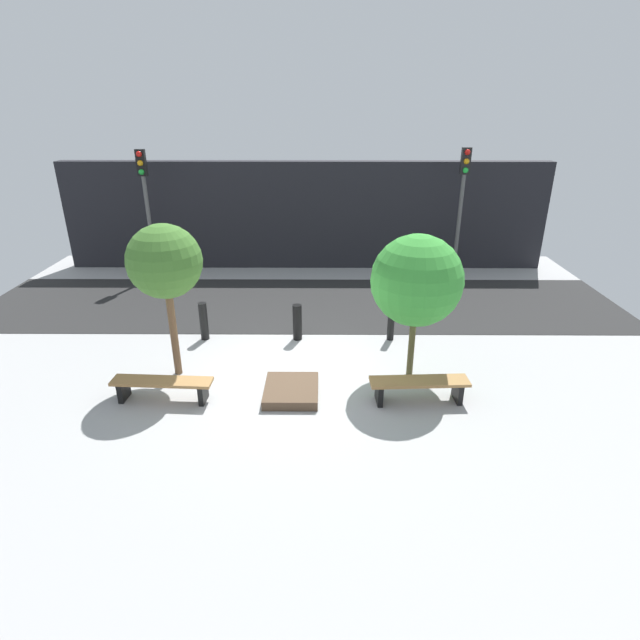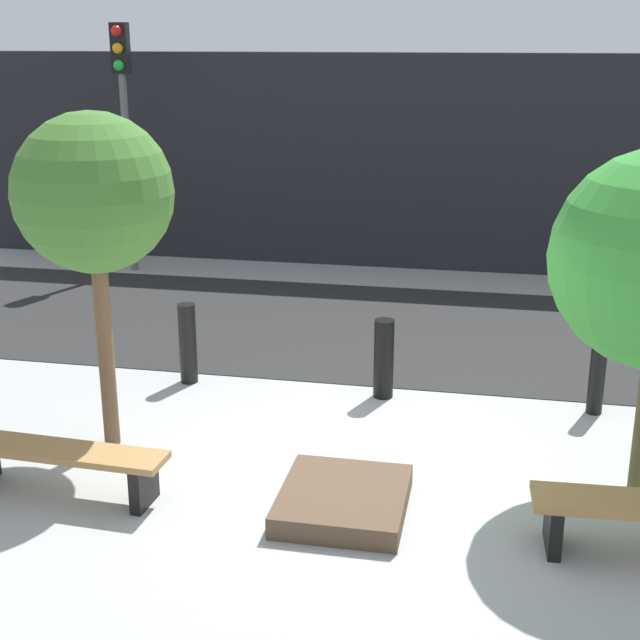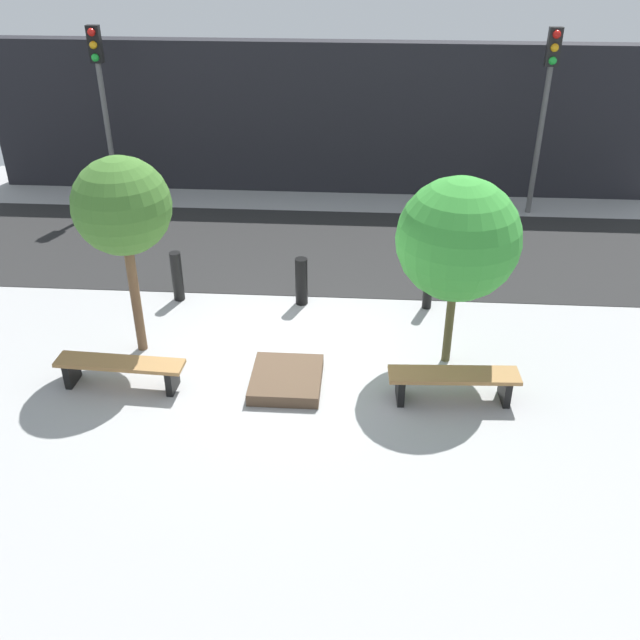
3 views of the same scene
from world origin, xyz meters
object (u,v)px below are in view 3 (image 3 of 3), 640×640
object	(u,v)px
traffic_light_west	(101,85)
bollard_far_left	(177,276)
bollard_left	(301,281)
traffic_light_mid_west	(547,91)
planter_bed	(286,379)
bench_left	(120,368)
tree_behind_right_bench	(458,240)
bollard_center	(428,284)
tree_behind_left_bench	(122,207)
bench_right	(453,380)

from	to	relation	value
traffic_light_west	bollard_far_left	bearing A→B (deg)	-60.74
bollard_left	traffic_light_mid_west	size ratio (longest dim) A/B	0.22
planter_bed	traffic_light_west	distance (m)	9.17
traffic_light_west	bench_left	bearing A→B (deg)	-71.83
tree_behind_right_bench	bollard_left	size ratio (longest dim) A/B	3.37
bollard_center	tree_behind_left_bench	bearing A→B (deg)	-160.22
traffic_light_west	traffic_light_mid_west	world-z (taller)	traffic_light_mid_west
bench_left	traffic_light_west	xyz separation A→B (m)	(-2.45, 7.47, 2.43)
bench_right	tree_behind_left_bench	size ratio (longest dim) A/B	0.59
bench_right	tree_behind_left_bench	world-z (taller)	tree_behind_left_bench
bollard_left	planter_bed	bearing A→B (deg)	-90.00
bench_right	bollard_left	distance (m)	3.68
tree_behind_right_bench	bollard_far_left	xyz separation A→B (m)	(-4.70, 1.69, -1.62)
planter_bed	traffic_light_west	xyz separation A→B (m)	(-4.90, 7.27, 2.66)
bollard_far_left	bollard_left	xyz separation A→B (m)	(2.25, 0.00, -0.02)
tree_behind_left_bench	bollard_left	bearing A→B (deg)	34.59
bollard_far_left	traffic_light_mid_west	size ratio (longest dim) A/B	0.23
bench_left	traffic_light_mid_west	size ratio (longest dim) A/B	0.48
tree_behind_right_bench	bollard_left	world-z (taller)	tree_behind_right_bench
bollard_far_left	bollard_center	xyz separation A→B (m)	(4.50, 0.00, 0.01)
bollard_far_left	traffic_light_mid_west	xyz separation A→B (m)	(7.15, 4.74, 2.32)
tree_behind_left_bench	bollard_far_left	distance (m)	2.61
bollard_far_left	traffic_light_west	xyz separation A→B (m)	(-2.65, 4.74, 2.29)
tree_behind_right_bench	traffic_light_west	xyz separation A→B (m)	(-7.35, 6.43, 0.67)
bench_right	traffic_light_west	distance (m)	10.76
bench_left	bollard_far_left	size ratio (longest dim) A/B	2.07
bench_left	bollard_far_left	bearing A→B (deg)	88.72
bench_left	traffic_light_mid_west	distance (m)	10.77
bollard_left	traffic_light_west	distance (m)	7.20
bench_right	tree_behind_right_bench	bearing A→B (deg)	87.09
bollard_center	traffic_light_mid_west	world-z (taller)	traffic_light_mid_west
bench_right	tree_behind_right_bench	world-z (taller)	tree_behind_right_bench
bench_left	bollard_left	world-z (taller)	bollard_left
bollard_center	tree_behind_right_bench	bearing A→B (deg)	-83.24
planter_bed	bollard_far_left	xyz separation A→B (m)	(-2.25, 2.54, 0.37)
bench_left	bollard_left	bearing A→B (deg)	51.07
bench_left	planter_bed	size ratio (longest dim) A/B	1.66
planter_bed	bench_left	bearing A→B (deg)	-175.33
tree_behind_left_bench	bollard_center	world-z (taller)	tree_behind_left_bench
bench_left	bench_right	xyz separation A→B (m)	(4.90, -0.00, 0.01)
bollard_left	bollard_center	size ratio (longest dim) A/B	0.93
bench_right	planter_bed	distance (m)	2.47
bench_right	planter_bed	xyz separation A→B (m)	(-2.45, 0.20, -0.24)
tree_behind_left_bench	traffic_light_mid_west	world-z (taller)	traffic_light_mid_west
bollard_far_left	bollard_left	size ratio (longest dim) A/B	1.05
tree_behind_right_bench	bollard_left	distance (m)	3.40
bollard_center	traffic_light_west	world-z (taller)	traffic_light_west
bench_left	bench_right	size ratio (longest dim) A/B	1.02
bollard_left	tree_behind_left_bench	bearing A→B (deg)	-145.41
planter_bed	bollard_center	bearing A→B (deg)	48.43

